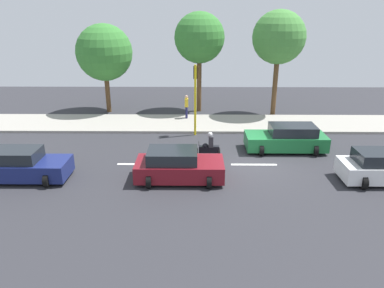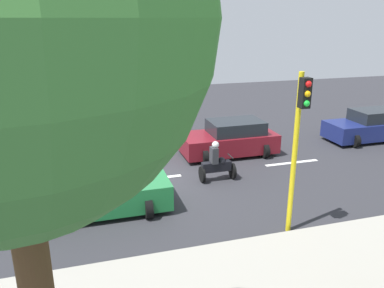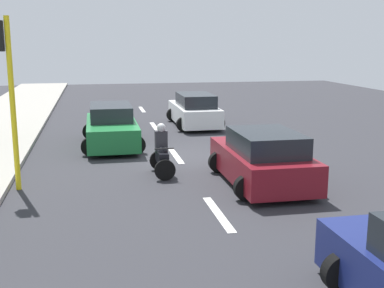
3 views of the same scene
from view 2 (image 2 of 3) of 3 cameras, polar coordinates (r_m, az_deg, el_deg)
ground_plane at (r=14.63m, az=-6.22°, el=-5.36°), size 40.00×60.00×0.10m
lane_stripe_mid at (r=14.61m, az=-6.22°, el=-5.16°), size 0.20×2.40×0.01m
lane_stripe_south at (r=16.62m, az=14.58°, el=-2.71°), size 0.20×2.40×0.01m
car_dark_blue at (r=20.92m, az=25.07°, el=2.45°), size 2.18×4.39×1.52m
car_green at (r=12.24m, az=-14.58°, el=-6.84°), size 2.22×4.53×1.52m
car_maroon at (r=16.99m, az=5.63°, el=0.77°), size 2.34×4.14×1.52m
motorcycle at (r=14.22m, az=3.70°, el=-2.99°), size 0.60×1.30×1.53m
traffic_light_corner at (r=10.35m, az=15.50°, el=1.59°), size 0.49×0.24×4.50m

